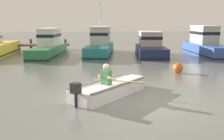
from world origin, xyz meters
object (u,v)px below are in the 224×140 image
Objects in this scene: rowboat_with_person at (110,88)px; moored_boat_blue at (205,44)px; moored_boat_green at (49,46)px; moored_boat_navy at (150,47)px; mooring_buoy at (178,68)px; moored_boat_teal at (100,44)px.

moored_boat_blue reaches higher than rowboat_with_person.
moored_boat_green is 7.86m from moored_boat_navy.
moored_boat_blue is at bearing 53.17° from mooring_buoy.
rowboat_with_person is 11.74m from moored_boat_teal.
rowboat_with_person is 5.35m from mooring_buoy.
moored_boat_green is 10.63m from mooring_buoy.
moored_boat_navy is at bearing 86.03° from mooring_buoy.
moored_boat_teal is 13.54× the size of mooring_buoy.
moored_boat_green is at bearing 133.70° from mooring_buoy.
rowboat_with_person is at bearing -113.82° from moored_boat_navy.
rowboat_with_person is 0.59× the size of moored_boat_navy.
moored_boat_navy is (7.80, -1.01, -0.09)m from moored_boat_green.
moored_boat_navy reaches higher than mooring_buoy.
rowboat_with_person is at bearing -73.56° from moored_boat_green.
moored_boat_blue is at bearing -10.38° from moored_boat_teal.
moored_boat_blue reaches higher than moored_boat_navy.
moored_boat_green reaches higher than moored_boat_navy.
rowboat_with_person is 0.49× the size of moored_boat_green.
mooring_buoy is (7.34, -7.68, -0.52)m from moored_boat_green.
moored_boat_teal is at bearing 157.98° from moored_boat_navy.
moored_boat_green is at bearing 172.62° from moored_boat_navy.
rowboat_with_person is 11.14m from moored_boat_navy.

